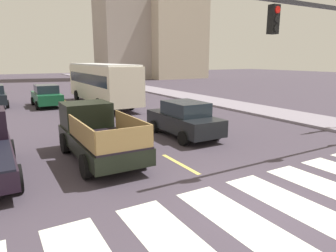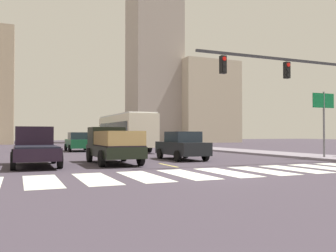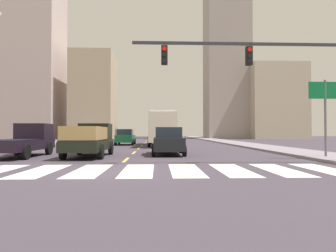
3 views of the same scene
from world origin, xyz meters
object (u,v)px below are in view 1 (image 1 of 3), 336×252
pickup_stakebed (96,133)px  city_bus (102,81)px  sedan_mid (47,96)px  sedan_near_left (184,119)px

pickup_stakebed → city_bus: city_bus is taller
pickup_stakebed → city_bus: 13.43m
city_bus → sedan_mid: city_bus is taller
sedan_near_left → sedan_mid: (-4.20, 13.43, 0.00)m
city_bus → sedan_near_left: (0.23, -11.73, -1.09)m
city_bus → sedan_near_left: 11.78m
sedan_near_left → sedan_mid: 14.07m
pickup_stakebed → sedan_mid: (0.41, 14.36, -0.08)m
sedan_near_left → sedan_mid: same height
pickup_stakebed → sedan_mid: 14.36m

